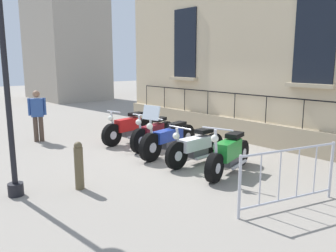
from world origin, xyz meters
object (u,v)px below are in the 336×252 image
motorcycle_red (129,129)px  motorcycle_maroon (153,134)px  bollard (79,165)px  motorcycle_white (196,147)px  lamppost (0,14)px  pedestrian_standing (37,113)px  motorcycle_blue (169,139)px  motorcycle_green (229,155)px  crowd_barrier (289,176)px

motorcycle_red → motorcycle_maroon: 1.04m
bollard → motorcycle_white: bearing=174.0°
lamppost → bollard: size_ratio=4.25×
motorcycle_red → motorcycle_maroon: size_ratio=1.05×
motorcycle_white → motorcycle_maroon: bearing=-95.4°
motorcycle_white → pedestrian_standing: bearing=-67.5°
bollard → pedestrian_standing: bearing=-101.3°
motorcycle_blue → motorcycle_white: motorcycle_blue is taller
motorcycle_red → pedestrian_standing: size_ratio=1.31×
bollard → lamppost: bearing=-24.0°
motorcycle_white → motorcycle_blue: bearing=-90.6°
lamppost → pedestrian_standing: 5.12m
motorcycle_green → crowd_barrier: bearing=69.7°
motorcycle_green → motorcycle_red: bearing=-90.2°
motorcycle_maroon → pedestrian_standing: 3.73m
lamppost → bollard: (-1.06, 0.47, -2.77)m
motorcycle_blue → motorcycle_maroon: bearing=-101.0°
motorcycle_maroon → motorcycle_red: bearing=-82.4°
crowd_barrier → motorcycle_white: bearing=-103.0°
motorcycle_blue → crowd_barrier: (0.66, 3.84, 0.12)m
motorcycle_blue → motorcycle_white: bearing=89.4°
crowd_barrier → motorcycle_maroon: bearing=-100.0°
motorcycle_white → bollard: motorcycle_white is taller
motorcycle_green → bollard: (2.96, -1.30, 0.06)m
motorcycle_green → pedestrian_standing: size_ratio=1.28×
motorcycle_blue → lamppost: bearing=3.4°
crowd_barrier → motorcycle_red: bearing=-96.8°
motorcycle_green → crowd_barrier: size_ratio=1.01×
motorcycle_maroon → pedestrian_standing: size_ratio=1.25×
motorcycle_green → pedestrian_standing: 6.22m
motorcycle_maroon → pedestrian_standing: bearing=-53.5°
crowd_barrier → motorcycle_blue: bearing=-99.8°
motorcycle_blue → motorcycle_green: motorcycle_blue is taller
motorcycle_maroon → crowd_barrier: 4.78m
motorcycle_blue → lamppost: size_ratio=0.55×
lamppost → pedestrian_standing: (-1.97, -4.09, -2.36)m
motorcycle_blue → bollard: size_ratio=2.34×
motorcycle_maroon → bollard: size_ratio=2.08×
motorcycle_blue → crowd_barrier: motorcycle_blue is taller
motorcycle_maroon → lamppost: size_ratio=0.49×
motorcycle_blue → bollard: motorcycle_blue is taller
motorcycle_blue → lamppost: lamppost is taller
motorcycle_white → motorcycle_green: bearing=91.7°
motorcycle_red → motorcycle_maroon: bearing=97.6°
motorcycle_blue → lamppost: 4.90m
motorcycle_maroon → bollard: bearing=26.9°
motorcycle_green → pedestrian_standing: bearing=-70.7°
motorcycle_maroon → motorcycle_green: bearing=87.0°
motorcycle_red → motorcycle_white: motorcycle_red is taller
motorcycle_green → crowd_barrier: 1.96m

